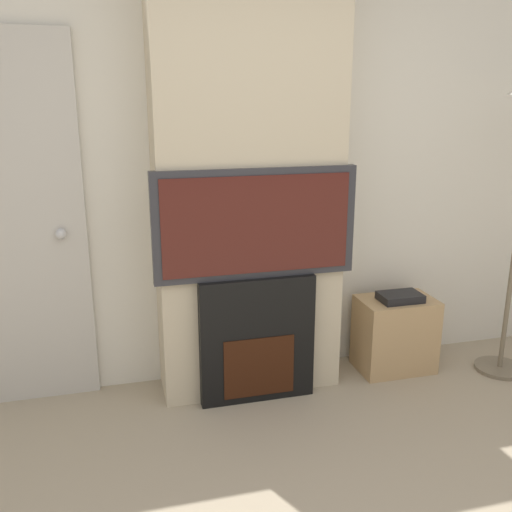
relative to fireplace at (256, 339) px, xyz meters
name	(u,v)px	position (x,y,z in m)	size (l,w,h in m)	color
wall_back	(240,164)	(0.00, 0.39, 0.98)	(6.00, 0.06, 2.70)	silver
chimney_breast	(248,168)	(0.00, 0.18, 0.98)	(1.07, 0.36, 2.70)	beige
fireplace	(256,339)	(0.00, 0.00, 0.00)	(0.68, 0.15, 0.75)	black
television	(256,224)	(0.00, 0.00, 0.69)	(1.15, 0.07, 0.62)	#2D2D33
media_stand	(395,333)	(0.97, 0.12, -0.12)	(0.48, 0.32, 0.54)	tan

